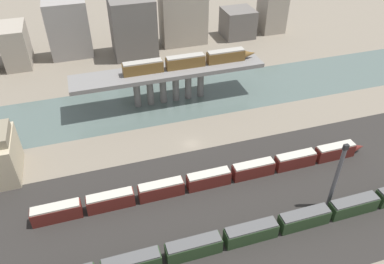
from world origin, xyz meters
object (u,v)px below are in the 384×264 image
Objects in this scene: train_yard_mid at (213,178)px; signal_tower at (336,177)px; train_on_bridge at (190,61)px; train_yard_near at (229,238)px.

signal_tower reaches higher than train_yard_mid.
train_yard_mid is at bearing 148.14° from signal_tower.
train_yard_mid is (-6.29, -38.92, -10.74)m from train_on_bridge.
train_yard_near is at bearing -99.22° from train_on_bridge.
signal_tower is (22.03, -13.69, 6.67)m from train_yard_mid.
train_yard_near is at bearing -172.78° from signal_tower.
train_yard_near is at bearing -99.33° from train_yard_mid.
train_on_bridge is 55.07m from signal_tower.
signal_tower reaches higher than train_on_bridge.
train_yard_mid is at bearing 80.67° from train_yard_near.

